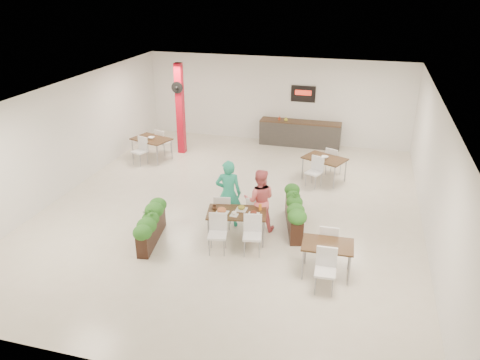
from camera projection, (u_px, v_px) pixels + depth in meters
name	position (u px, v px, depth m)	size (l,w,h in m)	color
ground	(233.00, 208.00, 12.95)	(12.00, 12.00, 0.00)	beige
room_shell	(232.00, 139.00, 12.15)	(10.10, 12.10, 3.22)	white
red_column	(180.00, 108.00, 16.36)	(0.40, 0.41, 3.20)	#B40C1F
service_counter	(300.00, 133.00, 17.51)	(3.00, 0.64, 2.20)	#2E2B29
main_table	(236.00, 216.00, 11.14)	(1.53, 1.82, 0.92)	black
diner_man	(228.00, 194.00, 11.72)	(0.65, 0.42, 1.77)	#26A883
diner_woman	(259.00, 200.00, 11.56)	(0.79, 0.61, 1.62)	#F06A6F
planter_left	(151.00, 223.00, 11.14)	(0.61, 1.70, 0.89)	black
planter_right	(294.00, 210.00, 11.74)	(0.77, 1.87, 1.00)	black
side_table_a	(152.00, 142.00, 16.15)	(1.48, 1.67, 0.92)	black
side_table_b	(324.00, 161.00, 14.43)	(1.47, 1.65, 0.92)	black
side_table_c	(327.00, 250.00, 9.83)	(1.10, 1.64, 0.92)	black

